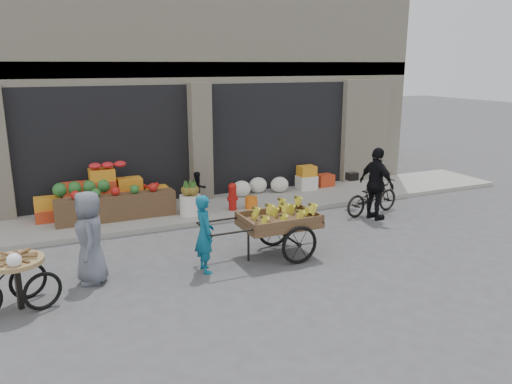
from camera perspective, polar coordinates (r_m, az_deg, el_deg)
name	(u,v)px	position (r m, az deg, el deg)	size (l,w,h in m)	color
ground	(284,266)	(9.64, 3.26, -8.46)	(80.00, 80.00, 0.00)	#424244
sidewalk	(213,208)	(13.18, -4.98, -1.86)	(18.00, 2.20, 0.12)	gray
building	(169,76)	(16.43, -9.93, 12.92)	(14.00, 6.45, 7.00)	beige
fruit_display	(113,193)	(12.73, -16.06, -0.12)	(3.10, 1.12, 1.24)	red
pineapple_bin	(190,205)	(12.42, -7.50, -1.47)	(0.52, 0.52, 0.50)	silver
fire_hydrant	(232,195)	(12.68, -2.70, -0.40)	(0.22, 0.22, 0.71)	#A5140F
orange_bucket	(251,203)	(12.89, -0.54, -1.21)	(0.32, 0.32, 0.30)	orange
right_bay_goods	(290,181)	(14.65, 3.89, 1.23)	(3.35, 0.60, 0.70)	silver
seated_person	(198,189)	(13.03, -6.63, 0.30)	(0.45, 0.35, 0.93)	black
banana_cart	(277,219)	(9.86, 2.36, -3.10)	(2.58, 1.15, 1.07)	brown
vendor_woman	(205,234)	(9.20, -5.90, -4.76)	(0.53, 0.35, 1.47)	#0F5774
tricycle_cart	(17,276)	(8.67, -25.66, -8.61)	(1.45, 1.09, 0.95)	#9E7F51
vendor_grey	(90,237)	(9.15, -18.46, -4.95)	(0.81, 0.53, 1.66)	slate
bicycle	(372,197)	(13.09, 13.12, -0.54)	(0.60, 1.72, 0.90)	black
cyclist	(376,184)	(12.55, 13.61, 0.91)	(1.05, 0.44, 1.79)	black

